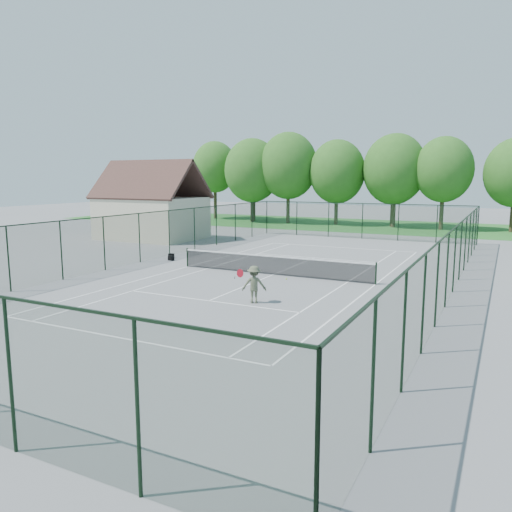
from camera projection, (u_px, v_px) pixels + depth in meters
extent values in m
plane|color=gray|center=(273.00, 275.00, 26.65)|extent=(140.00, 140.00, 0.00)
cube|color=#2F772C|center=(392.00, 226.00, 53.09)|extent=(80.00, 16.00, 0.01)
cube|color=white|center=(340.00, 247.00, 37.13)|extent=(10.97, 0.08, 0.01)
cube|color=white|center=(119.00, 337.00, 16.18)|extent=(10.97, 0.08, 0.01)
cube|color=white|center=(314.00, 258.00, 32.29)|extent=(8.23, 0.08, 0.01)
cube|color=white|center=(209.00, 301.00, 21.01)|extent=(8.23, 0.08, 0.01)
cube|color=white|center=(375.00, 285.00, 24.20)|extent=(0.08, 23.77, 0.01)
cube|color=white|center=(188.00, 267.00, 29.10)|extent=(0.08, 23.77, 0.01)
cube|color=white|center=(348.00, 282.00, 24.81)|extent=(0.08, 23.77, 0.01)
cube|color=white|center=(208.00, 268.00, 28.49)|extent=(0.08, 23.77, 0.01)
cube|color=white|center=(273.00, 275.00, 26.65)|extent=(0.08, 12.80, 0.01)
cylinder|color=black|center=(187.00, 257.00, 29.02)|extent=(0.08, 0.08, 1.10)
cylinder|color=black|center=(376.00, 274.00, 24.11)|extent=(0.08, 0.08, 1.10)
cube|color=black|center=(273.00, 266.00, 26.57)|extent=(11.00, 0.02, 0.96)
cube|color=white|center=(273.00, 256.00, 26.50)|extent=(11.00, 0.05, 0.07)
cube|color=#15341F|center=(362.00, 221.00, 42.28)|extent=(18.00, 0.02, 3.00)
cube|color=#15341F|center=(454.00, 259.00, 22.40)|extent=(0.02, 36.00, 3.00)
cube|color=#15341F|center=(139.00, 238.00, 30.44)|extent=(0.02, 36.00, 3.00)
cube|color=black|center=(363.00, 203.00, 42.05)|extent=(18.00, 0.05, 0.05)
cube|color=black|center=(457.00, 226.00, 22.17)|extent=(0.05, 36.00, 0.05)
cube|color=black|center=(139.00, 213.00, 30.20)|extent=(0.05, 36.00, 0.05)
cube|color=beige|center=(152.00, 218.00, 42.33)|extent=(8.00, 6.00, 3.50)
cube|color=#4F322B|center=(162.00, 179.00, 43.15)|extent=(8.60, 3.27, 3.27)
cube|color=#4F322B|center=(139.00, 179.00, 40.51)|extent=(8.60, 3.27, 3.27)
cylinder|color=#403320|center=(254.00, 203.00, 60.13)|extent=(0.40, 0.40, 4.20)
ellipsoid|color=#367124|center=(254.00, 170.00, 59.53)|extent=(6.40, 6.40, 7.40)
cylinder|color=#403320|center=(392.00, 207.00, 52.77)|extent=(0.40, 0.40, 4.20)
ellipsoid|color=#367124|center=(394.00, 169.00, 52.16)|extent=(6.40, 6.40, 7.40)
cube|color=black|center=(171.00, 256.00, 32.22)|extent=(0.42, 0.34, 0.29)
cube|color=black|center=(171.00, 258.00, 31.28)|extent=(0.40, 0.28, 0.29)
imported|color=#535940|center=(254.00, 284.00, 20.58)|extent=(1.15, 0.94, 1.55)
sphere|color=#A8CF34|center=(286.00, 279.00, 20.32)|extent=(0.07, 0.07, 0.07)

